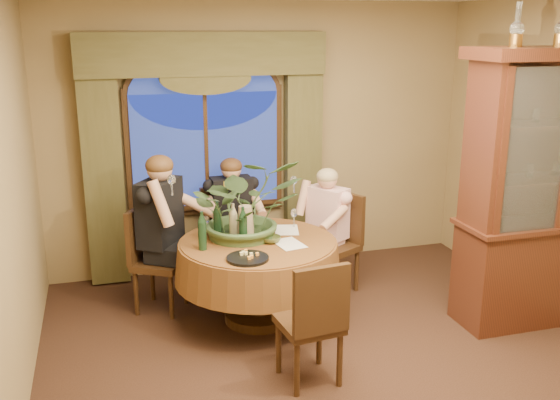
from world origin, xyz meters
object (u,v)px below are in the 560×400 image
object	(u,v)px
dining_table	(258,281)
wine_bottle_0	(243,226)
stoneware_vase	(246,222)
person_scarf	(232,219)
person_pink	(327,228)
wine_bottle_3	(217,220)
china_cabinet	(543,190)
wine_bottle_2	(202,231)
chair_back_right	(227,238)
chair_back	(160,260)
oil_lamp_left	(517,25)
centerpiece_plant	(245,168)
chair_front_left	(309,320)
wine_bottle_1	(233,222)
chair_right	(333,245)
person_back	(161,233)
olive_bowl	(271,239)

from	to	relation	value
dining_table	wine_bottle_0	xyz separation A→B (m)	(-0.14, -0.05, 0.54)
stoneware_vase	person_scarf	bearing A→B (deg)	85.88
person_pink	wine_bottle_3	world-z (taller)	person_pink
china_cabinet	person_pink	distance (m)	2.00
person_pink	wine_bottle_2	xyz separation A→B (m)	(-1.34, -0.63, 0.30)
chair_back_right	chair_back	distance (m)	0.85
wine_bottle_0	oil_lamp_left	bearing A→B (deg)	-15.82
centerpiece_plant	wine_bottle_2	bearing A→B (deg)	-149.94
china_cabinet	chair_front_left	world-z (taller)	china_cabinet
oil_lamp_left	chair_back_right	bearing A→B (deg)	142.55
person_pink	wine_bottle_1	size ratio (longest dim) A/B	3.72
person_pink	wine_bottle_0	size ratio (longest dim) A/B	3.72
dining_table	stoneware_vase	xyz separation A→B (m)	(-0.09, 0.09, 0.52)
chair_front_left	stoneware_vase	world-z (taller)	stoneware_vase
chair_right	stoneware_vase	distance (m)	1.09
person_pink	person_back	distance (m)	1.63
stoneware_vase	wine_bottle_3	world-z (taller)	wine_bottle_3
china_cabinet	stoneware_vase	size ratio (longest dim) A/B	8.13
centerpiece_plant	person_pink	bearing A→B (deg)	22.56
chair_front_left	person_pink	size ratio (longest dim) A/B	0.78
wine_bottle_2	wine_bottle_3	distance (m)	0.31
wine_bottle_2	wine_bottle_3	bearing A→B (deg)	55.67
wine_bottle_0	wine_bottle_3	world-z (taller)	same
chair_front_left	stoneware_vase	distance (m)	1.23
oil_lamp_left	person_pink	distance (m)	2.52
chair_front_left	dining_table	bearing A→B (deg)	90.00
chair_front_left	wine_bottle_1	bearing A→B (deg)	99.42
dining_table	olive_bowl	distance (m)	0.42
wine_bottle_0	chair_front_left	bearing A→B (deg)	-75.82
wine_bottle_1	oil_lamp_left	bearing A→B (deg)	-18.38
oil_lamp_left	chair_front_left	world-z (taller)	oil_lamp_left
chair_back_right	wine_bottle_3	bearing A→B (deg)	67.39
chair_right	olive_bowl	distance (m)	0.96
dining_table	oil_lamp_left	size ratio (longest dim) A/B	4.30
china_cabinet	chair_back_right	xyz separation A→B (m)	(-2.45, 1.56, -0.71)
chair_back	wine_bottle_3	distance (m)	0.72
chair_back_right	wine_bottle_3	world-z (taller)	wine_bottle_3
centerpiece_plant	wine_bottle_1	distance (m)	0.48
wine_bottle_2	wine_bottle_3	xyz separation A→B (m)	(0.18, 0.26, 0.00)
olive_bowl	oil_lamp_left	bearing A→B (deg)	-16.97
person_scarf	wine_bottle_1	xyz separation A→B (m)	(-0.18, -0.93, 0.27)
chair_back_right	stoneware_vase	size ratio (longest dim) A/B	3.27
person_back	wine_bottle_1	world-z (taller)	person_back
chair_back_right	person_back	distance (m)	0.83
person_pink	centerpiece_plant	world-z (taller)	centerpiece_plant
person_scarf	wine_bottle_2	xyz separation A→B (m)	(-0.47, -1.09, 0.27)
china_cabinet	centerpiece_plant	size ratio (longest dim) A/B	2.23
oil_lamp_left	centerpiece_plant	xyz separation A→B (m)	(-2.01, 0.80, -1.19)
stoneware_vase	wine_bottle_2	world-z (taller)	wine_bottle_2
centerpiece_plant	wine_bottle_2	distance (m)	0.67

